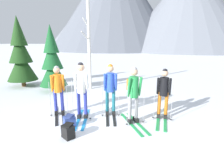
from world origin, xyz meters
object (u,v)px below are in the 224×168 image
object	(u,v)px
skier_in_orange	(58,88)
pine_tree_mid	(21,55)
backpack_on_snow_front	(68,131)
skier_in_green	(133,92)
backpack_on_snow_beside	(69,121)
skier_in_white	(82,87)
birch_tree_tall	(89,45)
skier_in_blue	(110,88)
pine_tree_near	(52,62)
skier_in_black	(164,92)

from	to	relation	value
skier_in_orange	pine_tree_mid	bearing A→B (deg)	144.74
backpack_on_snow_front	pine_tree_mid	bearing A→B (deg)	140.87
pine_tree_mid	skier_in_orange	bearing A→B (deg)	-35.26
skier_in_green	backpack_on_snow_beside	size ratio (longest dim) A/B	4.42
skier_in_green	backpack_on_snow_beside	xyz separation A→B (m)	(-1.72, -0.86, -0.81)
skier_in_green	backpack_on_snow_front	size ratio (longest dim) A/B	4.41
skier_in_white	birch_tree_tall	distance (m)	3.94
skier_in_blue	pine_tree_near	distance (m)	4.21
birch_tree_tall	backpack_on_snow_beside	size ratio (longest dim) A/B	11.52
skier_in_orange	pine_tree_mid	world-z (taller)	pine_tree_mid
skier_in_orange	skier_in_black	xyz separation A→B (m)	(3.44, 0.63, -0.06)
pine_tree_near	skier_in_green	bearing A→B (deg)	-28.96
skier_in_green	birch_tree_tall	world-z (taller)	birch_tree_tall
skier_in_black	birch_tree_tall	bearing A→B (deg)	143.04
pine_tree_mid	backpack_on_snow_beside	world-z (taller)	pine_tree_mid
backpack_on_snow_beside	skier_in_blue	bearing A→B (deg)	54.24
skier_in_white	skier_in_blue	distance (m)	0.96
pine_tree_near	backpack_on_snow_beside	world-z (taller)	pine_tree_near
pine_tree_mid	skier_in_white	bearing A→B (deg)	-30.68
skier_in_white	pine_tree_mid	world-z (taller)	pine_tree_mid
skier_in_green	pine_tree_mid	bearing A→B (deg)	156.80
skier_in_green	pine_tree_mid	world-z (taller)	pine_tree_mid
skier_in_orange	backpack_on_snow_front	xyz separation A→B (m)	(1.10, -1.33, -0.76)
skier_in_orange	pine_tree_near	world-z (taller)	pine_tree_near
skier_in_orange	pine_tree_mid	size ratio (longest dim) A/B	0.44
skier_in_white	skier_in_blue	world-z (taller)	skier_in_white
skier_in_blue	backpack_on_snow_front	size ratio (longest dim) A/B	4.42
skier_in_black	birch_tree_tall	size ratio (longest dim) A/B	0.38
skier_in_green	birch_tree_tall	size ratio (longest dim) A/B	0.38
skier_in_white	pine_tree_near	xyz separation A→B (m)	(-2.80, 2.59, 0.44)
skier_in_white	skier_in_black	size ratio (longest dim) A/B	1.05
skier_in_blue	skier_in_green	world-z (taller)	skier_in_blue
skier_in_orange	birch_tree_tall	xyz separation A→B (m)	(-0.31, 3.45, 1.35)
skier_in_green	pine_tree_near	size ratio (longest dim) A/B	0.53
pine_tree_mid	backpack_on_snow_beside	xyz separation A→B (m)	(4.98, -3.73, -1.56)
skier_in_orange	birch_tree_tall	world-z (taller)	birch_tree_tall
skier_in_orange	skier_in_white	size ratio (longest dim) A/B	0.92
skier_in_white	backpack_on_snow_front	xyz separation A→B (m)	(0.18, -1.26, -0.87)
skier_in_black	pine_tree_mid	world-z (taller)	pine_tree_mid
skier_in_white	backpack_on_snow_beside	size ratio (longest dim) A/B	4.66
skier_in_blue	skier_in_black	size ratio (longest dim) A/B	1.00
skier_in_black	pine_tree_mid	distance (m)	7.96
skier_in_white	backpack_on_snow_beside	bearing A→B (deg)	-95.86
skier_in_orange	pine_tree_near	size ratio (longest dim) A/B	0.52
skier_in_black	birch_tree_tall	world-z (taller)	birch_tree_tall
skier_in_black	backpack_on_snow_front	xyz separation A→B (m)	(-2.34, -1.96, -0.70)
skier_in_orange	backpack_on_snow_beside	distance (m)	1.39
skier_in_black	skier_in_orange	bearing A→B (deg)	-169.63
skier_in_white	skier_in_green	xyz separation A→B (m)	(1.65, 0.13, -0.06)
skier_in_white	pine_tree_near	bearing A→B (deg)	137.28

